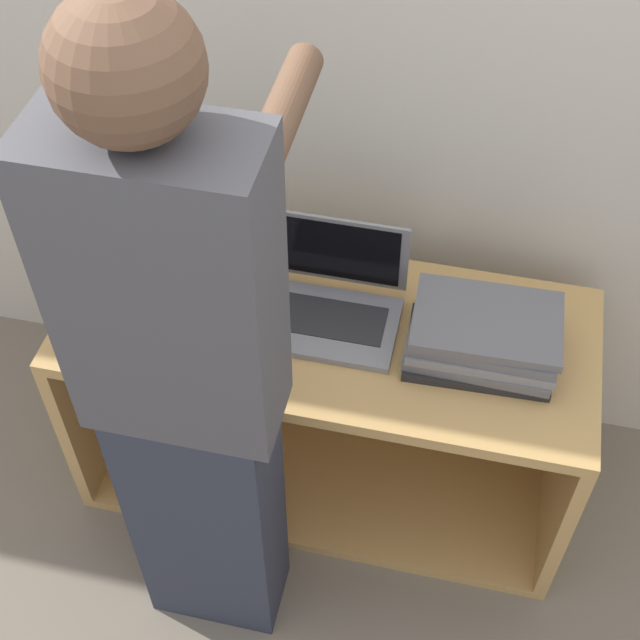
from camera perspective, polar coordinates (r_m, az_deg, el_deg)
ground_plane at (r=2.68m, az=-0.97°, el=-14.58°), size 12.00×12.00×0.00m
wall_back at (r=2.22m, az=2.82°, el=16.15°), size 8.00×0.05×2.40m
cart at (r=2.57m, az=0.76°, el=-4.24°), size 1.37×0.57×0.67m
laptop_open at (r=2.26m, az=0.73°, el=1.31°), size 0.35×0.28×0.26m
laptop_stack_left at (r=2.29m, az=-9.09°, el=2.61°), size 0.37×0.26×0.18m
laptop_stack_right at (r=2.20m, az=10.40°, el=-1.03°), size 0.37×0.26×0.13m
person at (r=1.86m, az=-8.50°, el=-4.50°), size 0.40×0.54×1.80m
inventory_tag at (r=2.18m, az=-9.76°, el=3.25°), size 0.06×0.02×0.01m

